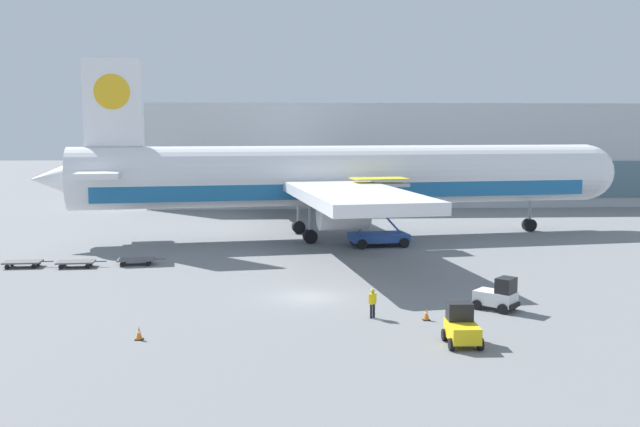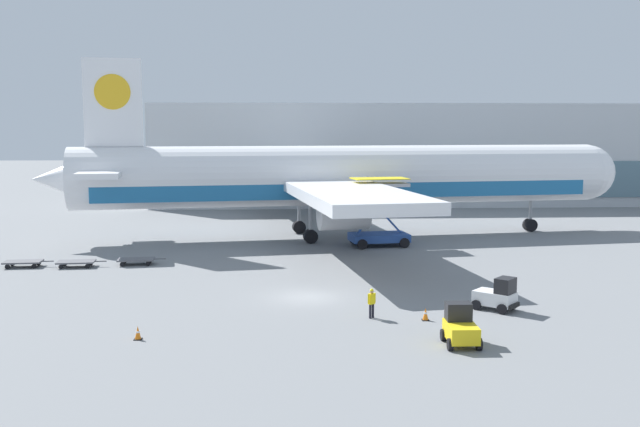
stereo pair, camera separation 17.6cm
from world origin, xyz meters
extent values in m
plane|color=slate|center=(0.00, 0.00, 0.00)|extent=(400.00, 400.00, 0.00)
cube|color=#B2B7BC|center=(25.69, 58.87, 7.00)|extent=(90.00, 18.00, 14.00)
cube|color=slate|center=(25.69, 49.77, 3.85)|extent=(88.20, 0.20, 4.90)
cylinder|color=white|center=(4.71, 25.28, 6.10)|extent=(52.29, 13.24, 5.80)
cube|color=#1E669E|center=(4.71, 25.28, 4.79)|extent=(48.16, 12.53, 1.45)
sphere|color=white|center=(30.43, 29.03, 6.10)|extent=(5.68, 5.68, 5.68)
cone|color=white|center=(-21.02, 21.52, 6.10)|extent=(7.11, 6.37, 5.51)
cube|color=white|center=(-16.91, 22.12, 13.00)|extent=(5.21, 1.19, 8.00)
cylinder|color=yellow|center=(-16.91, 22.12, 13.96)|extent=(3.25, 1.01, 3.20)
cube|color=white|center=(-17.94, 21.97, 6.68)|extent=(5.44, 13.38, 0.50)
cube|color=white|center=(2.13, 24.90, 5.38)|extent=(14.84, 48.65, 0.90)
cylinder|color=#9EA0A5|center=(3.59, 14.93, 3.58)|extent=(4.56, 3.38, 2.80)
cylinder|color=#9EA0A5|center=(0.68, 34.87, 3.58)|extent=(4.56, 3.38, 2.80)
cylinder|color=#9EA0A5|center=(24.26, 28.13, 2.65)|extent=(0.36, 0.36, 4.00)
cylinder|color=black|center=(24.26, 28.13, 0.65)|extent=(1.42, 1.08, 1.30)
cylinder|color=#9EA0A5|center=(1.05, 21.51, 2.65)|extent=(0.36, 0.36, 4.00)
cylinder|color=black|center=(1.05, 21.51, 0.65)|extent=(1.42, 1.08, 1.30)
cylinder|color=#9EA0A5|center=(0.13, 27.84, 2.65)|extent=(0.36, 0.36, 4.00)
cylinder|color=black|center=(0.13, 27.84, 0.65)|extent=(1.42, 1.08, 1.30)
cube|color=#284C99|center=(7.23, 19.62, 0.80)|extent=(5.58, 3.72, 0.70)
cube|color=#B2B2B7|center=(7.23, 19.62, 5.62)|extent=(5.30, 3.53, 0.30)
cube|color=yellow|center=(7.23, 19.62, 6.17)|extent=(5.30, 3.53, 0.08)
cube|color=#284C99|center=(7.23, 19.62, 3.38)|extent=(4.26, 0.78, 4.58)
cube|color=#284C99|center=(7.23, 19.62, 3.38)|extent=(4.26, 0.78, 4.58)
cylinder|color=black|center=(8.94, 21.39, 0.45)|extent=(0.94, 0.49, 0.90)
cylinder|color=black|center=(9.37, 18.42, 0.45)|extent=(0.94, 0.49, 0.90)
cylinder|color=black|center=(5.08, 20.82, 0.45)|extent=(0.94, 0.49, 0.90)
cylinder|color=black|center=(5.52, 17.86, 0.45)|extent=(0.94, 0.49, 0.90)
cube|color=yellow|center=(7.24, -10.49, 0.70)|extent=(1.44, 2.32, 0.80)
cube|color=black|center=(7.25, -9.84, 1.55)|extent=(1.25, 0.92, 0.90)
cube|color=black|center=(7.26, -9.26, 0.42)|extent=(1.26, 0.18, 0.24)
cylinder|color=black|center=(6.55, -9.67, 0.30)|extent=(0.25, 0.60, 0.60)
cylinder|color=black|center=(7.95, -9.69, 0.30)|extent=(0.25, 0.60, 0.60)
cylinder|color=black|center=(6.53, -11.28, 0.30)|extent=(0.25, 0.60, 0.60)
cylinder|color=black|center=(7.93, -11.30, 0.30)|extent=(0.25, 0.60, 0.60)
cube|color=silver|center=(10.96, -3.68, 0.70)|extent=(2.65, 2.57, 0.80)
cube|color=black|center=(11.45, -4.11, 1.55)|extent=(1.50, 1.52, 0.90)
cube|color=black|center=(11.88, -4.50, 0.42)|extent=(0.96, 1.05, 0.24)
cylinder|color=black|center=(12.03, -3.69, 0.30)|extent=(0.61, 0.58, 0.60)
cylinder|color=black|center=(11.10, -4.74, 0.30)|extent=(0.61, 0.58, 0.60)
cylinder|color=black|center=(10.82, -2.62, 0.30)|extent=(0.61, 0.58, 0.60)
cylinder|color=black|center=(9.89, -3.67, 0.30)|extent=(0.61, 0.58, 0.60)
cube|color=#56565B|center=(-21.62, 11.06, 0.42)|extent=(2.90, 1.69, 0.12)
cube|color=#56565B|center=(-19.77, 11.19, 0.42)|extent=(0.90, 0.14, 0.08)
cylinder|color=black|center=(-20.69, 11.76, 0.18)|extent=(0.37, 0.17, 0.36)
cylinder|color=black|center=(-20.60, 10.49, 0.18)|extent=(0.37, 0.17, 0.36)
cylinder|color=black|center=(-22.64, 11.62, 0.18)|extent=(0.37, 0.17, 0.36)
cylinder|color=black|center=(-22.55, 10.35, 0.18)|extent=(0.37, 0.17, 0.36)
cube|color=#56565B|center=(-17.52, 10.84, 0.42)|extent=(2.90, 1.69, 0.12)
cube|color=#56565B|center=(-15.67, 10.97, 0.42)|extent=(0.90, 0.14, 0.08)
cylinder|color=black|center=(-16.59, 11.54, 0.18)|extent=(0.37, 0.17, 0.36)
cylinder|color=black|center=(-16.50, 10.27, 0.18)|extent=(0.37, 0.17, 0.36)
cylinder|color=black|center=(-18.54, 11.41, 0.18)|extent=(0.37, 0.17, 0.36)
cylinder|color=black|center=(-18.45, 10.13, 0.18)|extent=(0.37, 0.17, 0.36)
cube|color=#56565B|center=(-13.08, 11.61, 0.42)|extent=(2.90, 1.69, 0.12)
cube|color=#56565B|center=(-11.23, 11.74, 0.42)|extent=(0.90, 0.14, 0.08)
cylinder|color=black|center=(-12.15, 12.32, 0.18)|extent=(0.37, 0.17, 0.36)
cylinder|color=black|center=(-12.06, 11.04, 0.18)|extent=(0.37, 0.17, 0.36)
cylinder|color=black|center=(-14.10, 12.18, 0.18)|extent=(0.37, 0.17, 0.36)
cylinder|color=black|center=(-14.01, 10.91, 0.18)|extent=(0.37, 0.17, 0.36)
cylinder|color=black|center=(3.55, -5.13, 0.41)|extent=(0.14, 0.14, 0.81)
cylinder|color=black|center=(3.38, -5.24, 0.41)|extent=(0.14, 0.14, 0.81)
cube|color=yellow|center=(3.46, -5.19, 1.12)|extent=(0.42, 0.38, 0.61)
cylinder|color=yellow|center=(3.66, -5.05, 1.15)|extent=(0.09, 0.09, 0.55)
cylinder|color=yellow|center=(3.27, -5.32, 1.15)|extent=(0.09, 0.09, 0.55)
sphere|color=tan|center=(3.46, -5.19, 1.53)|extent=(0.22, 0.22, 0.22)
sphere|color=yellow|center=(3.46, -5.19, 1.59)|extent=(0.21, 0.21, 0.21)
cube|color=black|center=(-8.91, -8.66, 0.02)|extent=(0.40, 0.40, 0.04)
cone|color=orange|center=(-8.91, -8.66, 0.37)|extent=(0.32, 0.32, 0.66)
cylinder|color=white|center=(-8.91, -8.66, 0.40)|extent=(0.19, 0.19, 0.09)
cube|color=black|center=(6.42, -5.81, 0.02)|extent=(0.40, 0.40, 0.04)
cone|color=orange|center=(6.42, -5.81, 0.38)|extent=(0.32, 0.32, 0.68)
cylinder|color=white|center=(6.42, -5.81, 0.41)|extent=(0.19, 0.19, 0.10)
camera|label=1|loc=(-1.68, -44.25, 10.66)|focal=40.00mm
camera|label=2|loc=(-1.50, -44.26, 10.66)|focal=40.00mm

